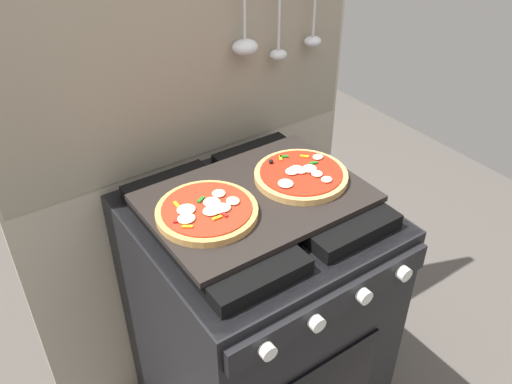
{
  "coord_description": "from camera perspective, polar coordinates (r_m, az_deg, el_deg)",
  "views": [
    {
      "loc": [
        -0.63,
        -0.9,
        1.7
      ],
      "look_at": [
        0.0,
        0.0,
        0.93
      ],
      "focal_mm": 38.0,
      "sensor_mm": 36.0,
      "label": 1
    }
  ],
  "objects": [
    {
      "name": "kitchen_backsplash",
      "position": [
        1.66,
        -6.5,
        1.58
      ],
      "size": [
        1.1,
        0.09,
        1.55
      ],
      "color": "#B2A893",
      "rests_on": "ground_plane"
    },
    {
      "name": "stove",
      "position": [
        1.67,
        0.03,
        -13.53
      ],
      "size": [
        0.6,
        0.64,
        0.9
      ],
      "color": "black",
      "rests_on": "ground_plane"
    },
    {
      "name": "baking_tray",
      "position": [
        1.36,
        0.0,
        -0.62
      ],
      "size": [
        0.54,
        0.38,
        0.02
      ],
      "primitive_type": "cube",
      "color": "black",
      "rests_on": "stove"
    },
    {
      "name": "pizza_left",
      "position": [
        1.29,
        -5.24,
        -1.95
      ],
      "size": [
        0.24,
        0.24,
        0.03
      ],
      "color": "tan",
      "rests_on": "baking_tray"
    },
    {
      "name": "pizza_right",
      "position": [
        1.41,
        4.76,
        1.79
      ],
      "size": [
        0.24,
        0.24,
        0.03
      ],
      "color": "tan",
      "rests_on": "baking_tray"
    }
  ]
}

